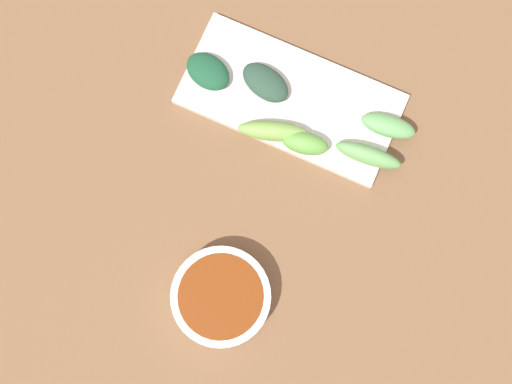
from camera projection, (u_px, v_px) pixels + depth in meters
name	position (u px, v px, depth m)	size (l,w,h in m)	color
tabletop	(271.00, 186.00, 0.78)	(2.10, 2.10, 0.02)	brown
sauce_bowl	(219.00, 295.00, 0.73)	(0.13, 0.13, 0.04)	white
serving_plate	(290.00, 99.00, 0.78)	(0.14, 0.29, 0.01)	silver
broccoli_leafy_0	(265.00, 83.00, 0.77)	(0.04, 0.07, 0.02)	#284533
broccoli_leafy_1	(208.00, 71.00, 0.77)	(0.05, 0.06, 0.02)	#1A4D30
broccoli_stalk_2	(388.00, 126.00, 0.76)	(0.03, 0.07, 0.02)	#629F5A
broccoli_stalk_3	(368.00, 155.00, 0.75)	(0.02, 0.09, 0.03)	#639F56
broccoli_stalk_4	(273.00, 131.00, 0.76)	(0.03, 0.09, 0.03)	#76A748
broccoli_stalk_5	(305.00, 143.00, 0.75)	(0.03, 0.06, 0.03)	#60A140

